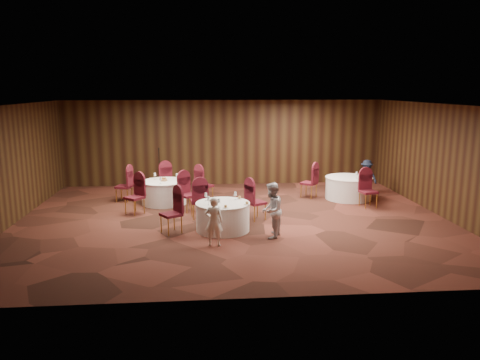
{
  "coord_description": "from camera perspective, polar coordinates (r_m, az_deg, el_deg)",
  "views": [
    {
      "loc": [
        -0.9,
        -12.64,
        3.65
      ],
      "look_at": [
        0.2,
        0.2,
        1.1
      ],
      "focal_mm": 35.0,
      "sensor_mm": 36.0,
      "label": 1
    }
  ],
  "objects": [
    {
      "name": "mic_stand",
      "position": [
        17.18,
        -9.76,
        0.26
      ],
      "size": [
        0.24,
        0.24,
        1.53
      ],
      "color": "black",
      "rests_on": "ground"
    },
    {
      "name": "chairs_left",
      "position": [
        15.07,
        -9.33,
        -1.02
      ],
      "size": [
        3.3,
        3.17,
        1.0
      ],
      "color": "#400C19",
      "rests_on": "ground"
    },
    {
      "name": "room_shell",
      "position": [
        12.78,
        -0.82,
        3.62
      ],
      "size": [
        12.0,
        12.0,
        12.0
      ],
      "color": "silver",
      "rests_on": "ground"
    },
    {
      "name": "table_main",
      "position": [
        12.14,
        -2.11,
        -4.46
      ],
      "size": [
        1.4,
        1.4,
        0.74
      ],
      "color": "silver",
      "rests_on": "ground"
    },
    {
      "name": "ground",
      "position": [
        13.18,
        -0.79,
        -4.88
      ],
      "size": [
        12.0,
        12.0,
        0.0
      ],
      "primitive_type": "plane",
      "color": "black",
      "rests_on": "ground"
    },
    {
      "name": "table_left",
      "position": [
        15.11,
        -9.22,
        -1.47
      ],
      "size": [
        1.44,
        1.44,
        0.74
      ],
      "color": "silver",
      "rests_on": "ground"
    },
    {
      "name": "tabletop_left",
      "position": [
        15.01,
        -9.26,
        0.19
      ],
      "size": [
        0.79,
        0.83,
        0.22
      ],
      "color": "silver",
      "rests_on": "table_left"
    },
    {
      "name": "woman_a",
      "position": [
        10.92,
        -3.21,
        -5.09
      ],
      "size": [
        0.46,
        0.33,
        1.18
      ],
      "primitive_type": "imported",
      "rotation": [
        0.0,
        0.0,
        3.02
      ],
      "color": "white",
      "rests_on": "ground"
    },
    {
      "name": "man_c",
      "position": [
        16.91,
        15.18,
        0.39
      ],
      "size": [
        0.86,
        0.85,
        1.19
      ],
      "primitive_type": "imported",
      "rotation": [
        0.0,
        0.0,
        5.51
      ],
      "color": "black",
      "rests_on": "ground"
    },
    {
      "name": "tabletop_right",
      "position": [
        15.7,
        14.04,
        0.76
      ],
      "size": [
        0.08,
        0.08,
        0.22
      ],
      "color": "silver",
      "rests_on": "table_right"
    },
    {
      "name": "chairs_main",
      "position": [
        12.77,
        -3.69,
        -3.11
      ],
      "size": [
        3.01,
        1.99,
        1.0
      ],
      "color": "#400C19",
      "rests_on": "ground"
    },
    {
      "name": "chairs_right",
      "position": [
        15.42,
        11.79,
        -0.83
      ],
      "size": [
        2.2,
        2.14,
        1.0
      ],
      "color": "#400C19",
      "rests_on": "ground"
    },
    {
      "name": "tabletop_main",
      "position": [
        11.95,
        -1.58,
        -2.42
      ],
      "size": [
        1.14,
        1.08,
        0.22
      ],
      "color": "silver",
      "rests_on": "table_main"
    },
    {
      "name": "woman_b",
      "position": [
        11.51,
        3.87,
        -3.72
      ],
      "size": [
        0.74,
        0.82,
        1.39
      ],
      "primitive_type": "imported",
      "rotation": [
        0.0,
        0.0,
        4.33
      ],
      "color": "silver",
      "rests_on": "ground"
    },
    {
      "name": "table_right",
      "position": [
        15.97,
        13.08,
        -0.93
      ],
      "size": [
        1.54,
        1.54,
        0.74
      ],
      "color": "silver",
      "rests_on": "ground"
    }
  ]
}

